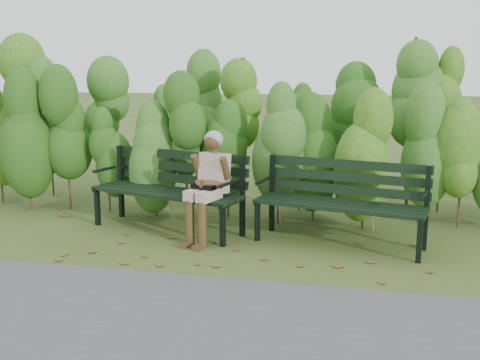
# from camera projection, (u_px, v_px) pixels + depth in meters

# --- Properties ---
(ground) EXTENTS (80.00, 80.00, 0.00)m
(ground) POSITION_uv_depth(u_px,v_px,m) (233.00, 249.00, 6.51)
(ground) COLOR #415A1C
(footpath) EXTENTS (60.00, 2.50, 0.01)m
(footpath) POSITION_uv_depth(u_px,v_px,m) (170.00, 335.00, 4.40)
(footpath) COLOR #474749
(footpath) RESTS_ON ground
(hedge_band) EXTENTS (11.04, 1.67, 2.42)m
(hedge_band) POSITION_uv_depth(u_px,v_px,m) (263.00, 125.00, 8.04)
(hedge_band) COLOR #47381E
(hedge_band) RESTS_ON ground
(leaf_litter) EXTENTS (5.76, 2.07, 0.01)m
(leaf_litter) POSITION_uv_depth(u_px,v_px,m) (225.00, 248.00, 6.54)
(leaf_litter) COLOR brown
(leaf_litter) RESTS_ON ground
(bench_left) EXTENTS (2.13, 1.19, 1.01)m
(bench_left) POSITION_uv_depth(u_px,v_px,m) (172.00, 184.00, 7.24)
(bench_left) COLOR black
(bench_left) RESTS_ON ground
(bench_right) EXTENTS (2.07, 1.05, 0.99)m
(bench_right) POSITION_uv_depth(u_px,v_px,m) (342.00, 196.00, 6.63)
(bench_right) COLOR black
(bench_right) RESTS_ON ground
(seated_woman) EXTENTS (0.53, 0.77, 1.33)m
(seated_woman) POSITION_uv_depth(u_px,v_px,m) (208.00, 178.00, 6.71)
(seated_woman) COLOR beige
(seated_woman) RESTS_ON ground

